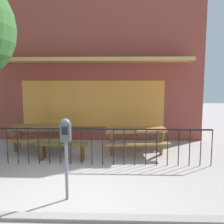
# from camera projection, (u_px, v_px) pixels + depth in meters

# --- Properties ---
(ground) EXTENTS (40.00, 40.00, 0.00)m
(ground) POSITION_uv_depth(u_px,v_px,m) (67.00, 196.00, 4.65)
(ground) COLOR #A29794
(pub_storefront) EXTENTS (8.02, 1.45, 5.20)m
(pub_storefront) POSITION_uv_depth(u_px,v_px,m) (93.00, 70.00, 9.03)
(pub_storefront) COLOR #552820
(pub_storefront) RESTS_ON ground
(patio_fence_front) EXTENTS (6.76, 0.04, 0.97)m
(patio_fence_front) POSITION_uv_depth(u_px,v_px,m) (81.00, 140.00, 6.33)
(patio_fence_front) COLOR black
(patio_fence_front) RESTS_ON ground
(picnic_table_left) EXTENTS (1.92, 1.53, 0.79)m
(picnic_table_left) POSITION_uv_depth(u_px,v_px,m) (41.00, 131.00, 7.69)
(picnic_table_left) COLOR brown
(picnic_table_left) RESTS_ON ground
(picnic_table_right) EXTENTS (1.90, 1.49, 0.79)m
(picnic_table_right) POSITION_uv_depth(u_px,v_px,m) (136.00, 134.00, 7.30)
(picnic_table_right) COLOR #965F32
(picnic_table_right) RESTS_ON ground
(patio_bench) EXTENTS (1.42, 0.39, 0.48)m
(patio_bench) POSITION_uv_depth(u_px,v_px,m) (62.00, 147.00, 6.76)
(patio_bench) COLOR brown
(patio_bench) RESTS_ON ground
(parking_meter_near) EXTENTS (0.18, 0.17, 1.52)m
(parking_meter_near) POSITION_uv_depth(u_px,v_px,m) (66.00, 138.00, 4.37)
(parking_meter_near) COLOR slate
(parking_meter_near) RESTS_ON ground
(curb_edge) EXTENTS (11.23, 0.20, 0.11)m
(curb_edge) POSITION_uv_depth(u_px,v_px,m) (56.00, 219.00, 3.88)
(curb_edge) COLOR gray
(curb_edge) RESTS_ON ground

